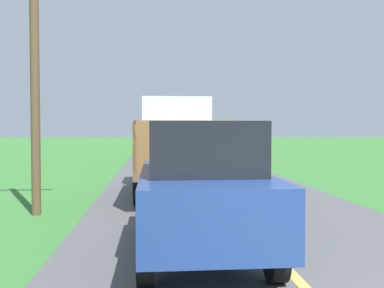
% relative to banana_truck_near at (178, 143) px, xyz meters
% --- Properties ---
extents(banana_truck_near, '(2.38, 5.82, 2.80)m').
position_rel_banana_truck_near_xyz_m(banana_truck_near, '(0.00, 0.00, 0.00)').
color(banana_truck_near, '#2D2D30').
rests_on(banana_truck_near, road_surface).
extents(banana_truck_far, '(2.38, 5.81, 2.80)m').
position_rel_banana_truck_near_xyz_m(banana_truck_far, '(0.38, 13.46, 0.00)').
color(banana_truck_far, '#2D2D30').
rests_on(banana_truck_far, road_surface).
extents(utility_pole_roadside, '(2.34, 0.20, 7.01)m').
position_rel_banana_truck_near_xyz_m(utility_pole_roadside, '(-3.30, -3.02, 2.36)').
color(utility_pole_roadside, brown).
rests_on(utility_pole_roadside, ground).
extents(following_car, '(1.74, 4.10, 1.92)m').
position_rel_banana_truck_near_xyz_m(following_car, '(-0.04, -6.63, -0.41)').
color(following_car, navy).
rests_on(following_car, road_surface).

